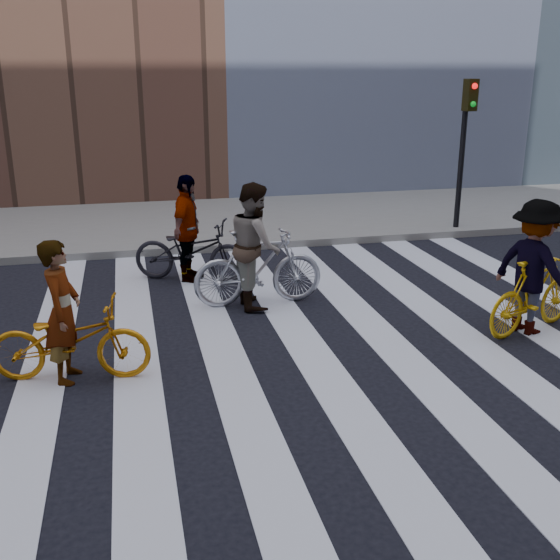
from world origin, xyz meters
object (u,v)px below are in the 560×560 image
object	(u,v)px
bike_yellow_right	(533,295)
rider_mid	(255,245)
bike_dark_rear	(191,251)
bike_yellow_left	(70,340)
bike_silver_mid	(258,267)
rider_left	(62,312)
rider_rear	(187,229)
traffic_signal	(466,130)
rider_right	(534,268)

from	to	relation	value
bike_yellow_right	rider_mid	size ratio (longest dim) A/B	0.92
bike_dark_rear	bike_yellow_left	bearing A→B (deg)	176.35
bike_silver_mid	bike_dark_rear	size ratio (longest dim) A/B	0.99
rider_left	rider_mid	size ratio (longest dim) A/B	0.89
bike_yellow_left	rider_left	distance (m)	0.37
rider_mid	rider_rear	distance (m)	1.72
traffic_signal	bike_yellow_left	distance (m)	9.80
bike_silver_mid	rider_rear	xyz separation A→B (m)	(-0.93, 1.47, 0.32)
traffic_signal	bike_dark_rear	distance (m)	6.68
bike_yellow_right	rider_mid	xyz separation A→B (m)	(-3.53, 1.95, 0.42)
bike_yellow_right	rider_rear	distance (m)	5.59
traffic_signal	rider_right	xyz separation A→B (m)	(-1.81, -5.46, -1.35)
bike_dark_rear	bike_yellow_right	bearing A→B (deg)	-105.01
rider_right	bike_silver_mid	bearing A→B (deg)	40.21
traffic_signal	rider_left	size ratio (longest dim) A/B	1.96
rider_mid	rider_rear	bearing A→B (deg)	30.18
bike_yellow_right	bike_dark_rear	distance (m)	5.54
bike_dark_rear	rider_rear	bearing A→B (deg)	113.14
rider_left	rider_right	size ratio (longest dim) A/B	0.91
traffic_signal	rider_mid	world-z (taller)	traffic_signal
bike_yellow_left	bike_yellow_right	xyz separation A→B (m)	(6.13, 0.08, 0.04)
rider_left	traffic_signal	bearing A→B (deg)	-45.37
traffic_signal	bike_yellow_left	bearing A→B (deg)	-144.91
rider_left	rider_rear	xyz separation A→B (m)	(1.77, 3.51, 0.07)
traffic_signal	rider_left	xyz separation A→B (m)	(-7.94, -5.54, -1.43)
rider_rear	bike_yellow_left	bearing A→B (deg)	177.00
bike_dark_rear	rider_left	distance (m)	3.96
traffic_signal	rider_rear	size ratio (longest dim) A/B	1.81
bike_yellow_right	traffic_signal	bearing A→B (deg)	-38.02
bike_yellow_right	rider_left	size ratio (longest dim) A/B	1.04
bike_yellow_left	bike_silver_mid	size ratio (longest dim) A/B	0.92
traffic_signal	bike_silver_mid	xyz separation A→B (m)	(-5.24, -3.51, -1.68)
traffic_signal	rider_left	distance (m)	9.79
rider_left	rider_rear	bearing A→B (deg)	-17.08
bike_dark_rear	rider_right	xyz separation A→B (m)	(4.31, -3.42, 0.40)
rider_left	bike_yellow_left	bearing A→B (deg)	-80.29
traffic_signal	rider_mid	bearing A→B (deg)	-146.43
bike_yellow_left	rider_right	size ratio (longest dim) A/B	0.99
bike_yellow_left	rider_rear	size ratio (longest dim) A/B	1.01
bike_silver_mid	bike_dark_rear	world-z (taller)	bike_silver_mid
rider_mid	rider_right	bearing A→B (deg)	-119.98
bike_yellow_right	rider_left	bearing A→B (deg)	70.62
rider_rear	rider_mid	bearing A→B (deg)	-125.98
bike_yellow_right	rider_left	xyz separation A→B (m)	(-6.18, -0.08, 0.32)
bike_yellow_right	rider_right	distance (m)	0.40
bike_silver_mid	rider_right	size ratio (longest dim) A/B	1.08
rider_left	bike_silver_mid	bearing A→B (deg)	-43.32
bike_yellow_left	bike_dark_rear	size ratio (longest dim) A/B	0.92
traffic_signal	bike_dark_rear	bearing A→B (deg)	-161.59
traffic_signal	bike_yellow_right	distance (m)	6.00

